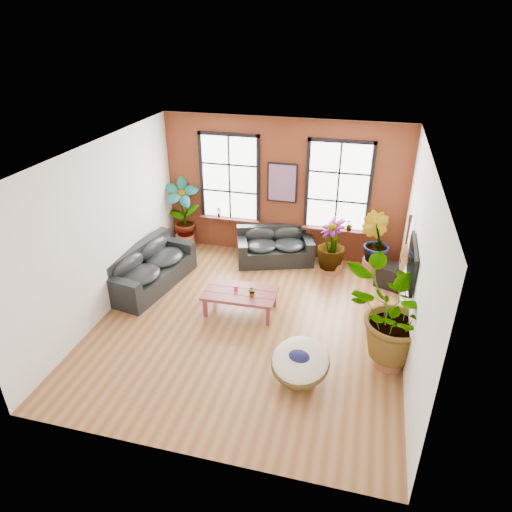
{
  "coord_description": "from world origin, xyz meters",
  "views": [
    {
      "loc": [
        2.02,
        -7.3,
        5.54
      ],
      "look_at": [
        0.0,
        0.6,
        1.25
      ],
      "focal_mm": 32.0,
      "sensor_mm": 36.0,
      "label": 1
    }
  ],
  "objects_px": {
    "coffee_table": "(240,294)",
    "papasan_chair": "(300,363)",
    "sofa_left": "(149,269)",
    "sofa_back": "(275,247)"
  },
  "relations": [
    {
      "from": "sofa_back",
      "to": "coffee_table",
      "type": "xyz_separation_m",
      "value": [
        -0.21,
        -2.41,
        0.04
      ]
    },
    {
      "from": "sofa_left",
      "to": "sofa_back",
      "type": "bearing_deg",
      "value": -43.07
    },
    {
      "from": "sofa_left",
      "to": "coffee_table",
      "type": "distance_m",
      "value": 2.39
    },
    {
      "from": "sofa_left",
      "to": "papasan_chair",
      "type": "distance_m",
      "value": 4.5
    },
    {
      "from": "sofa_back",
      "to": "sofa_left",
      "type": "xyz_separation_m",
      "value": [
        -2.54,
        -1.88,
        0.03
      ]
    },
    {
      "from": "papasan_chair",
      "to": "sofa_back",
      "type": "bearing_deg",
      "value": 118.75
    },
    {
      "from": "papasan_chair",
      "to": "coffee_table",
      "type": "bearing_deg",
      "value": 142.45
    },
    {
      "from": "coffee_table",
      "to": "papasan_chair",
      "type": "distance_m",
      "value": 2.34
    },
    {
      "from": "sofa_left",
      "to": "papasan_chair",
      "type": "bearing_deg",
      "value": -109.93
    },
    {
      "from": "coffee_table",
      "to": "sofa_back",
      "type": "bearing_deg",
      "value": 83.6
    }
  ]
}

